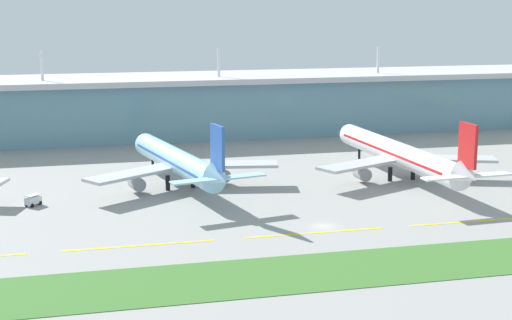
{
  "coord_description": "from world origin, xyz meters",
  "views": [
    {
      "loc": [
        -48.43,
        -141.04,
        43.85
      ],
      "look_at": [
        -5.41,
        34.69,
        7.0
      ],
      "focal_mm": 54.1,
      "sensor_mm": 36.0,
      "label": 1
    }
  ],
  "objects": [
    {
      "name": "ground_plane",
      "position": [
        0.0,
        0.0,
        0.0
      ],
      "size": [
        600.0,
        600.0,
        0.0
      ],
      "primitive_type": "plane",
      "color": "gray"
    },
    {
      "name": "terminal_building",
      "position": [
        -0.0,
        113.93,
        10.3
      ],
      "size": [
        288.0,
        34.0,
        29.2
      ],
      "color": "#6693A8",
      "rests_on": "ground"
    },
    {
      "name": "airliner_near_middle",
      "position": [
        -23.49,
        39.98,
        6.44
      ],
      "size": [
        47.79,
        59.07,
        18.9
      ],
      "color": "#9ED1EA",
      "rests_on": "ground"
    },
    {
      "name": "airliner_far_middle",
      "position": [
        32.24,
        35.84,
        6.46
      ],
      "size": [
        48.73,
        71.02,
        18.9
      ],
      "color": "white",
      "rests_on": "ground"
    },
    {
      "name": "taxiway_stripe_mid_west",
      "position": [
        -37.0,
        -3.91,
        0.02
      ],
      "size": [
        28.0,
        0.7,
        0.04
      ],
      "primitive_type": "cube",
      "color": "yellow",
      "rests_on": "ground"
    },
    {
      "name": "taxiway_stripe_centre",
      "position": [
        -3.0,
        -3.91,
        0.02
      ],
      "size": [
        28.0,
        0.7,
        0.04
      ],
      "primitive_type": "cube",
      "color": "yellow",
      "rests_on": "ground"
    },
    {
      "name": "taxiway_stripe_mid_east",
      "position": [
        31.0,
        -3.91,
        0.02
      ],
      "size": [
        28.0,
        0.7,
        0.04
      ],
      "primitive_type": "cube",
      "color": "yellow",
      "rests_on": "ground"
    },
    {
      "name": "grass_verge",
      "position": [
        0.0,
        -25.03,
        0.05
      ],
      "size": [
        300.0,
        18.0,
        0.1
      ],
      "primitive_type": "cube",
      "color": "#3D702D",
      "rests_on": "ground"
    },
    {
      "name": "baggage_cart",
      "position": [
        -57.06,
        30.59,
        1.26
      ],
      "size": [
        3.76,
        3.88,
        2.48
      ],
      "color": "silver",
      "rests_on": "ground"
    }
  ]
}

